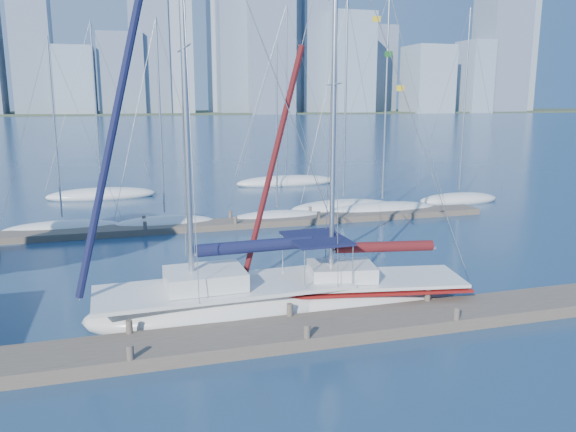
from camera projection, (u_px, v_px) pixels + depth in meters
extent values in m
plane|color=navy|center=(298.00, 338.00, 17.38)|extent=(700.00, 700.00, 0.00)
cube|color=brown|center=(298.00, 332.00, 17.34)|extent=(26.00, 2.00, 0.40)
cube|color=brown|center=(250.00, 223.00, 32.94)|extent=(30.00, 1.80, 0.36)
cube|color=#38472D|center=(131.00, 113.00, 318.28)|extent=(800.00, 100.00, 1.50)
ellipsoid|color=silver|center=(225.00, 308.00, 19.14)|extent=(9.32, 3.32, 1.62)
cube|color=silver|center=(224.00, 287.00, 18.99)|extent=(8.63, 3.06, 0.13)
cube|color=silver|center=(205.00, 278.00, 18.71)|extent=(2.65, 2.05, 0.59)
cylinder|color=silver|center=(184.00, 72.00, 17.23)|extent=(0.19, 0.19, 14.01)
cylinder|color=silver|center=(255.00, 249.00, 19.07)|extent=(4.37, 0.25, 0.11)
cylinder|color=black|center=(255.00, 246.00, 19.05)|extent=(4.03, 0.56, 0.43)
cube|color=black|center=(316.00, 238.00, 19.70)|extent=(2.02, 2.63, 0.09)
ellipsoid|color=silver|center=(356.00, 297.00, 20.34)|extent=(8.47, 4.01, 1.43)
cube|color=silver|center=(357.00, 279.00, 20.21)|extent=(7.84, 3.70, 0.11)
cube|color=silver|center=(342.00, 271.00, 20.08)|extent=(2.54, 2.09, 0.52)
cylinder|color=silver|center=(334.00, 103.00, 18.84)|extent=(0.17, 0.17, 12.38)
cylinder|color=silver|center=(384.00, 249.00, 20.09)|extent=(3.81, 0.75, 0.10)
cylinder|color=#4B1012|center=(384.00, 247.00, 20.07)|extent=(3.56, 0.98, 0.38)
cube|color=maroon|center=(357.00, 284.00, 20.24)|extent=(8.03, 3.83, 0.10)
ellipsoid|color=silver|center=(63.00, 229.00, 31.36)|extent=(6.70, 3.08, 0.94)
cylinder|color=silver|center=(55.00, 130.00, 30.24)|extent=(0.10, 0.10, 9.67)
ellipsoid|color=silver|center=(165.00, 224.00, 32.44)|extent=(6.28, 4.08, 1.02)
cylinder|color=silver|center=(160.00, 118.00, 31.21)|extent=(0.11, 0.11, 10.68)
ellipsoid|color=silver|center=(277.00, 218.00, 34.24)|extent=(6.28, 3.31, 0.95)
cylinder|color=silver|center=(277.00, 127.00, 33.13)|extent=(0.10, 0.10, 9.60)
ellipsoid|color=silver|center=(343.00, 208.00, 37.20)|extent=(7.66, 4.91, 1.17)
cylinder|color=silver|center=(346.00, 100.00, 35.77)|extent=(0.13, 0.13, 12.36)
ellipsoid|color=silver|center=(382.00, 210.00, 36.50)|extent=(7.95, 5.13, 1.10)
cylinder|color=silver|center=(386.00, 99.00, 35.05)|extent=(0.12, 0.12, 12.64)
ellipsoid|color=silver|center=(459.00, 200.00, 40.45)|extent=(6.50, 4.18, 1.03)
cylinder|color=silver|center=(465.00, 102.00, 39.04)|extent=(0.11, 0.11, 12.41)
ellipsoid|color=silver|center=(102.00, 195.00, 42.32)|extent=(8.28, 4.95, 1.16)
cylinder|color=silver|center=(96.00, 105.00, 40.97)|extent=(0.13, 0.13, 11.69)
ellipsoid|color=silver|center=(286.00, 182.00, 49.06)|extent=(9.08, 3.03, 1.19)
cylinder|color=silver|center=(286.00, 91.00, 47.49)|extent=(0.13, 0.13, 13.85)
cube|color=#98A7B6|center=(35.00, 78.00, 291.51)|extent=(13.71, 17.61, 37.68)
cube|color=#8295A8|center=(76.00, 81.00, 274.86)|extent=(18.75, 19.81, 32.96)
cube|color=slate|center=(121.00, 74.00, 281.74)|extent=(22.13, 16.86, 40.02)
cube|color=#98A7B6|center=(170.00, 26.00, 286.43)|extent=(20.54, 14.99, 88.89)
cube|color=#8295A8|center=(225.00, 39.00, 309.90)|extent=(17.56, 17.46, 80.75)
cube|color=slate|center=(270.00, 41.00, 291.15)|extent=(22.99, 18.95, 74.44)
cube|color=#98A7B6|center=(298.00, 59.00, 313.46)|extent=(15.26, 17.11, 59.90)
cube|color=#8295A8|center=(349.00, 64.00, 306.54)|extent=(24.78, 18.80, 53.71)
cube|color=slate|center=(378.00, 70.00, 343.48)|extent=(17.81, 17.52, 51.24)
cube|color=#98A7B6|center=(427.00, 80.00, 320.78)|extent=(23.12, 23.94, 37.51)
cube|color=#8295A8|center=(474.00, 77.00, 328.85)|extent=(14.18, 21.38, 41.06)
cube|color=slate|center=(502.00, 36.00, 332.31)|extent=(25.22, 23.60, 88.95)
cube|color=#98A7B6|center=(518.00, 48.00, 358.90)|extent=(16.31, 17.08, 80.10)
cube|color=slate|center=(148.00, 23.00, 283.58)|extent=(19.19, 18.00, 91.13)
cube|color=slate|center=(235.00, 12.00, 294.49)|extent=(19.38, 18.00, 105.09)
cube|color=slate|center=(316.00, 30.00, 308.30)|extent=(18.74, 18.00, 90.31)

